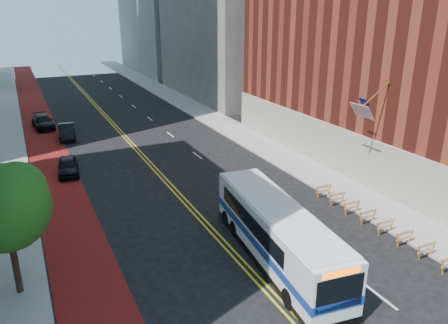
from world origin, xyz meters
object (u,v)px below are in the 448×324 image
street_tree (6,204)px  car_c (43,122)px  car_b (67,131)px  transit_bus (276,232)px  car_a (68,166)px

street_tree → car_c: 33.45m
car_c → car_b: bearing=-75.8°
transit_bus → car_a: size_ratio=2.97×
transit_bus → car_a: 21.01m
transit_bus → car_b: (-7.61, 30.17, -0.97)m
street_tree → transit_bus: street_tree is taller
street_tree → car_c: size_ratio=1.31×
car_c → transit_bus: bearing=-80.2°
car_c → car_a: bearing=-92.6°
transit_bus → car_b: transit_bus is taller
street_tree → car_b: street_tree is taller
transit_bus → car_a: transit_bus is taller
transit_bus → car_b: 31.13m
transit_bus → car_c: transit_bus is taller
street_tree → transit_bus: bearing=-12.3°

